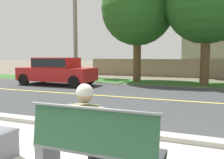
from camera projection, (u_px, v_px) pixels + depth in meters
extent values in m
plane|color=#665B4C|center=(144.00, 92.00, 10.37)|extent=(140.00, 140.00, 0.00)
cube|color=#ADA89E|center=(84.00, 127.00, 5.12)|extent=(44.00, 0.30, 0.11)
cube|color=#383A3D|center=(135.00, 98.00, 8.98)|extent=(52.00, 8.00, 0.01)
cube|color=#E0CC4C|center=(135.00, 98.00, 8.98)|extent=(48.00, 0.14, 0.01)
cube|color=#2D6026|center=(160.00, 82.00, 14.27)|extent=(48.00, 2.80, 0.02)
cube|color=slate|center=(6.00, 146.00, 3.58)|extent=(0.14, 0.40, 0.45)
cube|color=slate|center=(48.00, 153.00, 3.30)|extent=(0.14, 0.40, 0.45)
cube|color=slate|center=(98.00, 148.00, 3.00)|extent=(1.71, 0.44, 0.05)
cube|color=#285138|center=(91.00, 131.00, 2.79)|extent=(1.64, 0.12, 0.52)
cylinder|color=slate|center=(90.00, 108.00, 2.75)|extent=(1.71, 0.04, 0.04)
cylinder|color=black|center=(86.00, 134.00, 3.27)|extent=(0.15, 0.42, 0.15)
cylinder|color=black|center=(97.00, 136.00, 3.20)|extent=(0.15, 0.42, 0.15)
cylinder|color=black|center=(92.00, 149.00, 3.47)|extent=(0.12, 0.12, 0.43)
cube|color=black|center=(94.00, 159.00, 3.57)|extent=(0.09, 0.24, 0.07)
cylinder|color=black|center=(103.00, 151.00, 3.41)|extent=(0.12, 0.12, 0.43)
cube|color=#6B7047|center=(85.00, 125.00, 3.04)|extent=(0.34, 0.20, 0.52)
cylinder|color=#6B7047|center=(71.00, 121.00, 3.13)|extent=(0.09, 0.09, 0.46)
cylinder|color=#6B7047|center=(100.00, 125.00, 2.98)|extent=(0.09, 0.09, 0.46)
sphere|color=tan|center=(85.00, 95.00, 3.01)|extent=(0.21, 0.21, 0.21)
sphere|color=beige|center=(85.00, 92.00, 3.01)|extent=(0.22, 0.22, 0.22)
cube|color=red|center=(57.00, 74.00, 13.03)|extent=(4.30, 1.76, 0.72)
cube|color=red|center=(57.00, 63.00, 12.97)|extent=(2.24, 1.58, 0.60)
cube|color=black|center=(57.00, 63.00, 12.96)|extent=(2.15, 1.62, 0.43)
cylinder|color=black|center=(74.00, 82.00, 11.70)|extent=(0.64, 0.18, 0.64)
cylinder|color=black|center=(89.00, 79.00, 13.26)|extent=(0.64, 0.18, 0.64)
cylinder|color=black|center=(24.00, 80.00, 12.86)|extent=(0.64, 0.18, 0.64)
cylinder|color=black|center=(43.00, 77.00, 14.42)|extent=(0.64, 0.18, 0.64)
cylinder|color=gray|center=(75.00, 21.00, 15.57)|extent=(0.16, 0.16, 7.92)
cylinder|color=brown|center=(137.00, 59.00, 14.85)|extent=(0.49, 0.49, 2.86)
sphere|color=#23561E|center=(138.00, 9.00, 14.54)|extent=(4.57, 4.57, 4.57)
cylinder|color=brown|center=(205.00, 59.00, 12.92)|extent=(0.49, 0.49, 2.86)
sphere|color=#23561E|center=(207.00, 1.00, 12.61)|extent=(4.58, 4.58, 4.58)
cylinder|color=brown|center=(75.00, 19.00, 18.77)|extent=(0.32, 0.32, 9.18)
cube|color=gray|center=(168.00, 68.00, 18.29)|extent=(13.00, 0.36, 1.40)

